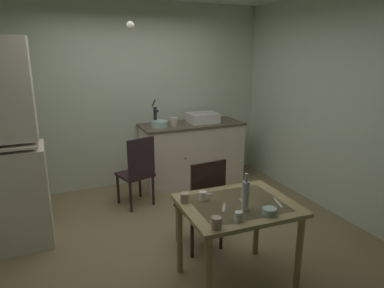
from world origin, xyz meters
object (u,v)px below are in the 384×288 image
at_px(sink_basin, 203,118).
at_px(glass_bottle, 246,195).
at_px(serving_bowl_wide, 270,211).
at_px(mug_dark, 216,223).
at_px(chair_far_side, 203,204).
at_px(chair_by_counter, 137,171).
at_px(mixing_bowl_counter, 160,124).
at_px(hand_pump, 155,115).
at_px(dining_table, 237,216).

xyz_separation_m(sink_basin, glass_bottle, (-0.79, -2.53, -0.11)).
distance_m(serving_bowl_wide, mug_dark, 0.48).
relative_size(chair_far_side, chair_by_counter, 1.04).
xyz_separation_m(chair_far_side, serving_bowl_wide, (0.16, -0.88, 0.29)).
relative_size(mixing_bowl_counter, glass_bottle, 0.77).
bearing_deg(hand_pump, mixing_bowl_counter, -71.50).
xyz_separation_m(dining_table, chair_far_side, (-0.04, 0.61, -0.15)).
relative_size(hand_pump, chair_far_side, 0.39).
distance_m(chair_by_counter, serving_bowl_wide, 2.22).
bearing_deg(dining_table, chair_by_counter, 102.09).
xyz_separation_m(mixing_bowl_counter, chair_by_counter, (-0.47, -0.49, -0.49)).
height_order(sink_basin, mixing_bowl_counter, sink_basin).
bearing_deg(mixing_bowl_counter, mug_dark, -99.08).
bearing_deg(serving_bowl_wide, mixing_bowl_counter, 91.14).
relative_size(sink_basin, glass_bottle, 1.42).
height_order(sink_basin, dining_table, sink_basin).
xyz_separation_m(hand_pump, chair_far_side, (-0.08, -1.84, -0.60)).
height_order(mixing_bowl_counter, glass_bottle, glass_bottle).
xyz_separation_m(mixing_bowl_counter, mug_dark, (-0.42, -2.65, -0.17)).
bearing_deg(dining_table, sink_basin, 71.91).
distance_m(chair_far_side, chair_by_counter, 1.31).
bearing_deg(serving_bowl_wide, chair_by_counter, 103.70).
xyz_separation_m(sink_basin, hand_pump, (-0.75, 0.05, 0.09)).
bearing_deg(mug_dark, mixing_bowl_counter, 80.92).
bearing_deg(glass_bottle, serving_bowl_wide, -47.51).
distance_m(mixing_bowl_counter, chair_by_counter, 0.83).
bearing_deg(chair_by_counter, sink_basin, 24.43).
height_order(dining_table, chair_far_side, chair_far_side).
xyz_separation_m(serving_bowl_wide, mug_dark, (-0.48, -0.02, 0.02)).
bearing_deg(chair_by_counter, mug_dark, -88.80).
xyz_separation_m(hand_pump, chair_by_counter, (-0.44, -0.58, -0.61)).
bearing_deg(dining_table, glass_bottle, -94.45).
relative_size(dining_table, chair_by_counter, 1.01).
bearing_deg(mixing_bowl_counter, dining_table, -91.71).
bearing_deg(sink_basin, hand_pump, 176.53).
bearing_deg(chair_by_counter, mixing_bowl_counter, 46.09).
height_order(sink_basin, hand_pump, hand_pump).
bearing_deg(glass_bottle, dining_table, 85.55).
xyz_separation_m(mixing_bowl_counter, serving_bowl_wide, (0.05, -2.62, -0.18)).
height_order(sink_basin, serving_bowl_wide, sink_basin).
relative_size(mixing_bowl_counter, dining_table, 0.25).
bearing_deg(chair_far_side, mixing_bowl_counter, 86.36).
bearing_deg(sink_basin, chair_far_side, -114.70).
xyz_separation_m(hand_pump, glass_bottle, (-0.05, -2.57, -0.21)).
bearing_deg(sink_basin, serving_bowl_wide, -103.89).
distance_m(chair_far_side, mug_dark, 1.01).
bearing_deg(dining_table, chair_far_side, 93.83).
bearing_deg(mixing_bowl_counter, serving_bowl_wide, -88.86).
distance_m(sink_basin, chair_by_counter, 1.40).
bearing_deg(chair_by_counter, chair_far_side, -74.07).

